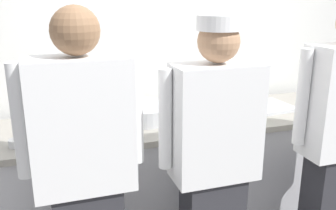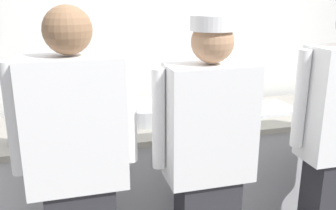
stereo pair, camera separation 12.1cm
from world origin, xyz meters
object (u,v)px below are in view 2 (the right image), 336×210
chef_near_left (78,170)px  ramekin_yellow_sauce (15,140)px  sheet_tray (267,108)px  chef_center (208,161)px  ramekin_green_sauce (101,118)px  deli_cup (52,114)px  plate_stack_front (192,110)px  mixing_bowl_steel (145,112)px  squeeze_bottle_secondary (210,110)px  ramekin_orange_sauce (120,131)px  squeeze_bottle_primary (251,108)px

chef_near_left → ramekin_yellow_sauce: chef_near_left is taller
sheet_tray → chef_center: bearing=-137.1°
chef_center → ramekin_green_sauce: bearing=122.5°
sheet_tray → deli_cup: (-1.57, 0.18, 0.03)m
plate_stack_front → ramekin_yellow_sauce: 1.20m
mixing_bowl_steel → ramekin_green_sauce: 0.31m
squeeze_bottle_secondary → ramekin_orange_sauce: bearing=-175.3°
chef_near_left → squeeze_bottle_secondary: (0.90, 0.51, 0.09)m
mixing_bowl_steel → sheet_tray: size_ratio=0.99×
ramekin_orange_sauce → deli_cup: deli_cup is taller
deli_cup → plate_stack_front: bearing=-9.2°
plate_stack_front → mixing_bowl_steel: size_ratio=0.59×
plate_stack_front → squeeze_bottle_secondary: size_ratio=1.26×
plate_stack_front → squeeze_bottle_primary: bearing=-30.9°
plate_stack_front → squeeze_bottle_primary: 0.42m
chef_near_left → ramekin_orange_sauce: size_ratio=17.96×
chef_near_left → sheet_tray: 1.58m
plate_stack_front → chef_near_left: bearing=-140.5°
plate_stack_front → ramekin_orange_sauce: bearing=-157.7°
ramekin_yellow_sauce → deli_cup: (0.21, 0.38, 0.02)m
mixing_bowl_steel → sheet_tray: bearing=-1.6°
squeeze_bottle_secondary → ramekin_orange_sauce: (-0.62, -0.05, -0.07)m
sheet_tray → squeeze_bottle_secondary: size_ratio=2.15×
sheet_tray → ramekin_green_sauce: size_ratio=4.53×
squeeze_bottle_primary → ramekin_green_sauce: squeeze_bottle_primary is taller
plate_stack_front → ramekin_yellow_sauce: plate_stack_front is taller
mixing_bowl_steel → ramekin_yellow_sauce: bearing=-164.7°
squeeze_bottle_secondary → chef_near_left: bearing=-150.5°
chef_near_left → sheet_tray: chef_near_left is taller
plate_stack_front → ramekin_orange_sauce: size_ratio=2.49×
ramekin_orange_sauce → ramekin_yellow_sauce: ramekin_yellow_sauce is taller
sheet_tray → ramekin_green_sauce: (-1.24, 0.08, 0.01)m
plate_stack_front → sheet_tray: 0.60m
squeeze_bottle_secondary → ramekin_yellow_sauce: bearing=-177.8°
chef_near_left → ramekin_yellow_sauce: size_ratio=20.67×
plate_stack_front → chef_center: bearing=-102.0°
mixing_bowl_steel → ramekin_green_sauce: (-0.30, 0.06, -0.03)m
chef_near_left → plate_stack_front: chef_near_left is taller
plate_stack_front → ramekin_yellow_sauce: bearing=-169.2°
squeeze_bottle_secondary → deli_cup: squeeze_bottle_secondary is taller
sheet_tray → deli_cup: 1.58m
plate_stack_front → mixing_bowl_steel: (-0.35, 0.00, 0.01)m
ramekin_orange_sauce → ramekin_yellow_sauce: size_ratio=1.15×
squeeze_bottle_primary → ramekin_green_sauce: (-1.00, 0.27, -0.07)m
sheet_tray → squeeze_bottle_secondary: bearing=-163.9°
ramekin_yellow_sauce → mixing_bowl_steel: bearing=15.3°
plate_stack_front → deli_cup: size_ratio=2.56×
chef_center → ramekin_yellow_sauce: 1.14m
chef_center → sheet_tray: bearing=42.9°
chef_center → ramekin_orange_sauce: size_ratio=17.40×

